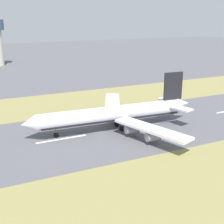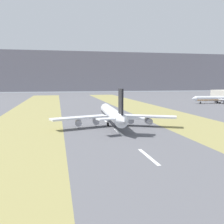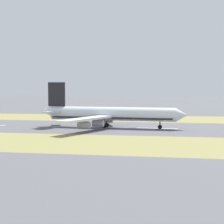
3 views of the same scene
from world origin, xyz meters
TOP-DOWN VIEW (x-y plane):
  - ground_plane at (0.00, 0.00)m, footprint 800.00×800.00m
  - grass_median_west at (-45.00, 0.00)m, footprint 40.00×600.00m
  - grass_median_east at (45.00, 0.00)m, footprint 40.00×600.00m
  - centreline_dash_near at (0.00, -65.20)m, footprint 1.20×18.00m
  - centreline_dash_mid at (0.00, -25.20)m, footprint 1.20×18.00m
  - centreline_dash_far at (0.00, 14.80)m, footprint 1.20×18.00m
  - airplane_main_jet at (0.81, -7.11)m, footprint 64.02×67.21m
  - airplane_parked_apron at (137.97, 105.19)m, footprint 57.35×54.69m
  - mountain_ridge at (0.00, 520.00)m, footprint 800.00×120.00m

SIDE VIEW (x-z plane):
  - ground_plane at x=0.00m, z-range 0.00..0.00m
  - grass_median_west at x=-45.00m, z-range 0.00..0.01m
  - grass_median_east at x=45.00m, z-range 0.00..0.01m
  - centreline_dash_near at x=0.00m, z-range 0.00..0.01m
  - centreline_dash_mid at x=0.00m, z-range 0.00..0.01m
  - centreline_dash_far at x=0.00m, z-range 0.00..0.01m
  - airplane_parked_apron at x=137.97m, z-range -3.48..13.76m
  - airplane_main_jet at x=0.81m, z-range -4.08..16.12m
  - mountain_ridge at x=0.00m, z-range 0.00..90.26m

